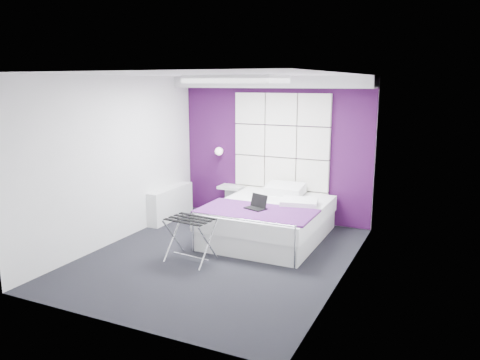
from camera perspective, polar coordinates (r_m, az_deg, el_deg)
The scene contains 15 objects.
floor at distance 6.94m, azimuth -2.55°, elevation -9.26°, with size 4.40×4.40×0.00m, color black.
ceiling at distance 6.47m, azimuth -2.77°, elevation 12.75°, with size 4.40×4.40×0.00m, color white.
wall_back at distance 8.57m, azimuth 4.21°, elevation 3.77°, with size 3.60×3.60×0.00m, color silver.
wall_left at distance 7.58m, azimuth -14.81°, elevation 2.36°, with size 4.40×4.40×0.00m, color silver.
wall_right at distance 5.98m, azimuth 12.81°, elevation -0.00°, with size 4.40×4.40×0.00m, color silver.
accent_wall at distance 8.56m, azimuth 4.19°, elevation 3.76°, with size 3.58×0.02×2.58m, color #380D3C.
soffit at distance 8.25m, azimuth 3.71°, elevation 11.83°, with size 3.58×0.50×0.20m, color silver.
headboard at distance 8.48m, azimuth 5.00°, elevation 2.79°, with size 1.80×0.08×2.30m, color silver, non-canonical shape.
skylight at distance 7.01m, azimuth -0.42°, elevation 12.28°, with size 1.36×0.86×0.12m, color white, non-canonical shape.
wall_lamp at distance 8.88m, azimuth -2.47°, elevation 3.55°, with size 0.15×0.15×0.15m, color white.
radiator at distance 8.74m, azimuth -8.46°, elevation -2.86°, with size 0.22×1.20×0.60m, color silver.
bed at distance 7.63m, azimuth 3.59°, elevation -4.80°, with size 1.75×2.12×0.74m.
nightstand at distance 8.85m, azimuth -1.05°, elevation -0.86°, with size 0.45×0.35×0.05m, color silver.
luggage_rack at distance 6.69m, azimuth -6.04°, elevation -7.26°, with size 0.63×0.47×0.62m.
laptop at distance 7.18m, azimuth 2.03°, elevation -3.06°, with size 0.31×0.22×0.22m.
Camera 1 is at (3.02, -5.73, 2.49)m, focal length 35.00 mm.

